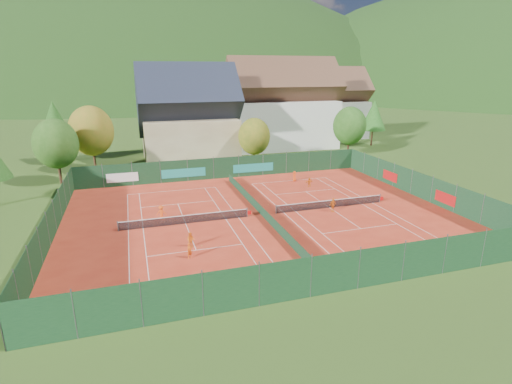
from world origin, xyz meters
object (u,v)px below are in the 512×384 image
Objects in this scene: chalet at (189,120)px; player_right_far_b at (309,182)px; player_left_far at (161,213)px; hotel_block_b at (328,108)px; player_right_near at (333,205)px; ball_hopper at (441,241)px; hotel_block_a at (282,109)px; player_right_far_a at (295,176)px; player_left_mid at (191,240)px; player_left_near at (190,251)px.

chalet is 12.89× the size of player_right_far_b.
player_left_far reaches higher than player_right_far_b.
hotel_block_b is 50.72m from player_right_near.
hotel_block_b is 21.60× the size of ball_hopper.
hotel_block_a is at bearing 85.60° from ball_hopper.
player_right_far_b is at bearing -120.10° from hotel_block_b.
hotel_block_a is 26.50m from player_right_far_a.
player_right_far_b is at bearing 98.28° from ball_hopper.
player_left_far is 18.14m from player_right_near.
ball_hopper is (-17.70, -56.15, -6.06)m from hotel_block_b.
hotel_block_b is 63.00m from player_left_mid.
player_right_near is (10.71, -31.19, -5.85)m from chalet.
player_left_mid is at bearing 32.93° from player_right_far_b.
player_left_mid is at bearing 162.51° from ball_hopper.
player_left_far reaches higher than player_right_near.
ball_hopper is at bearing 92.82° from player_right_far_b.
player_right_far_b reaches higher than ball_hopper.
player_right_near is (-22.29, -45.19, -5.85)m from hotel_block_b.
player_left_mid is 16.64m from player_right_near.
player_left_near reaches higher than player_right_far_b.
player_left_far is at bearing 148.09° from ball_hopper.
player_right_far_a reaches higher than ball_hopper.
player_left_near is at bearing 36.22° from player_right_far_b.
chalet is at bearing -157.01° from hotel_block_b.
ball_hopper is at bearing -42.63° from player_left_near.
player_left_far reaches higher than player_left_near.
player_right_near reaches higher than ball_hopper.
player_right_far_b is at bearing -103.57° from hotel_block_a.
player_right_far_b is (17.64, 13.97, -0.06)m from player_left_mid.
ball_hopper is at bearing 64.83° from player_right_far_a.
player_left_far is (-40.17, -42.15, -5.84)m from hotel_block_b.
hotel_block_a is 48.70m from player_left_mid.
hotel_block_b reaches higher than player_right_far_b.
hotel_block_a is at bearing 17.53° from chalet.
player_left_mid is 0.88× the size of player_left_far.
player_right_far_a is (16.85, 17.12, 0.02)m from player_left_mid.
player_right_far_a is (0.83, 12.65, -0.07)m from player_right_near.
player_left_far is 21.04m from player_right_far_a.
hotel_block_a is at bearing -109.02° from player_right_far_b.
chalet is 33.49m from player_right_near.
player_left_mid is (-24.32, -41.65, -6.70)m from hotel_block_a.
player_right_far_a reaches higher than player_right_far_b.
chalet is at bearing -65.84° from player_right_far_b.
chalet reaches higher than ball_hopper.
ball_hopper is (-3.70, -48.15, -6.83)m from hotel_block_a.
player_right_far_a is at bearing -123.41° from hotel_block_b.
player_right_far_b is at bearing 58.52° from player_left_mid.
player_right_far_a is 3.25m from player_right_far_b.
hotel_block_b reaches higher than player_left_mid.
player_right_near is (-8.29, -37.19, -6.61)m from hotel_block_a.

